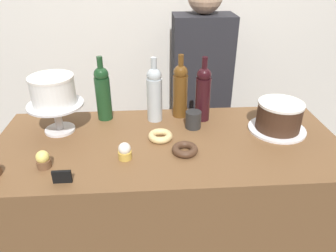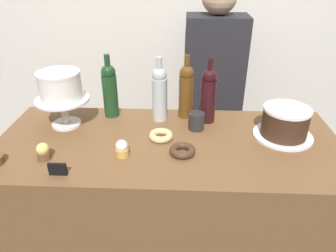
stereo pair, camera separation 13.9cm
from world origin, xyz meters
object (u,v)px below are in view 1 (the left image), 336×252
wine_bottle_dark_red (203,93)px  cupcake_lemon (43,160)px  coffee_cup_ceramic (193,120)px  donut_glazed (160,136)px  barista_figure (200,103)px  chocolate_round_cake (279,116)px  donut_chocolate (185,149)px  cake_stand_pedestal (57,112)px  price_sign_chalkboard (62,177)px  cupcake_vanilla (125,151)px  white_layer_cake (53,90)px  wine_bottle_amber (180,90)px  wine_bottle_clear (154,93)px  wine_bottle_green (103,92)px

wine_bottle_dark_red → cupcake_lemon: wine_bottle_dark_red is taller
cupcake_lemon → coffee_cup_ceramic: bearing=24.1°
donut_glazed → barista_figure: 0.71m
chocolate_round_cake → donut_glazed: size_ratio=1.88×
chocolate_round_cake → donut_chocolate: size_ratio=1.88×
cake_stand_pedestal → cupcake_lemon: size_ratio=3.45×
price_sign_chalkboard → barista_figure: size_ratio=0.04×
cake_stand_pedestal → wine_bottle_dark_red: (0.70, 0.08, 0.05)m
wine_bottle_dark_red → cupcake_vanilla: (-0.38, -0.33, -0.11)m
white_layer_cake → donut_chocolate: (0.58, -0.23, -0.19)m
white_layer_cake → barista_figure: size_ratio=0.12×
cake_stand_pedestal → cupcake_vanilla: 0.42m
wine_bottle_amber → donut_chocolate: bearing=-92.4°
white_layer_cake → coffee_cup_ceramic: 0.66m
coffee_cup_ceramic → barista_figure: barista_figure is taller
wine_bottle_clear → price_sign_chalkboard: wine_bottle_clear is taller
wine_bottle_clear → wine_bottle_amber: bearing=15.9°
cake_stand_pedestal → price_sign_chalkboard: bearing=-76.0°
white_layer_cake → donut_glazed: white_layer_cake is taller
wine_bottle_dark_red → chocolate_round_cake: bearing=-22.4°
wine_bottle_amber → donut_glazed: size_ratio=2.91×
white_layer_cake → wine_bottle_dark_red: (0.70, 0.08, -0.07)m
chocolate_round_cake → wine_bottle_dark_red: wine_bottle_dark_red is taller
cupcake_lemon → donut_glazed: 0.51m
cake_stand_pedestal → wine_bottle_clear: size_ratio=0.79×
donut_chocolate → cupcake_vanilla: bearing=-174.1°
cupcake_vanilla → barista_figure: bearing=60.6°
cupcake_lemon → price_sign_chalkboard: (0.09, -0.10, -0.01)m
cupcake_vanilla → cupcake_lemon: (-0.32, -0.04, 0.00)m
wine_bottle_clear → cupcake_lemon: bearing=-139.9°
price_sign_chalkboard → chocolate_round_cake: bearing=19.6°
white_layer_cake → wine_bottle_dark_red: bearing=6.2°
wine_bottle_clear → cake_stand_pedestal: bearing=-169.4°
cake_stand_pedestal → barista_figure: bearing=34.5°
wine_bottle_green → chocolate_round_cake: bearing=-12.3°
wine_bottle_dark_red → wine_bottle_clear: size_ratio=1.00×
wine_bottle_amber → barista_figure: (0.17, 0.40, -0.26)m
cupcake_lemon → coffee_cup_ceramic: size_ratio=0.87×
chocolate_round_cake → wine_bottle_amber: wine_bottle_amber is taller
wine_bottle_amber → cupcake_vanilla: 0.48m
wine_bottle_dark_red → donut_chocolate: 0.36m
white_layer_cake → wine_bottle_green: size_ratio=0.61×
cupcake_vanilla → wine_bottle_dark_red: bearing=41.7°
wine_bottle_amber → wine_bottle_green: 0.39m
cake_stand_pedestal → wine_bottle_amber: wine_bottle_amber is taller
wine_bottle_amber → cupcake_vanilla: wine_bottle_amber is taller
price_sign_chalkboard → donut_chocolate: bearing=19.5°
cupcake_vanilla → price_sign_chalkboard: bearing=-147.6°
barista_figure → coffee_cup_ceramic: bearing=-102.9°
wine_bottle_amber → donut_glazed: bearing=-115.8°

